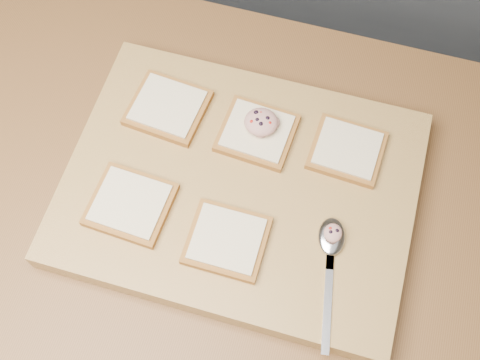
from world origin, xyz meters
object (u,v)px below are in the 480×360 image
object	(u,v)px
bread_far_center	(257,133)
tuna_salad_dollop	(261,122)
cutting_board	(240,189)
spoon	(331,246)

from	to	relation	value
bread_far_center	tuna_salad_dollop	size ratio (longest dim) A/B	2.26
cutting_board	bread_far_center	bearing A→B (deg)	88.23
spoon	cutting_board	bearing A→B (deg)	157.89
spoon	tuna_salad_dollop	bearing A→B (deg)	133.02
cutting_board	spoon	world-z (taller)	spoon
spoon	bread_far_center	bearing A→B (deg)	135.31
cutting_board	tuna_salad_dollop	distance (m)	0.11
tuna_salad_dollop	cutting_board	bearing A→B (deg)	-93.79
cutting_board	bread_far_center	world-z (taller)	bread_far_center
cutting_board	tuna_salad_dollop	xyz separation A→B (m)	(0.01, 0.10, 0.05)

